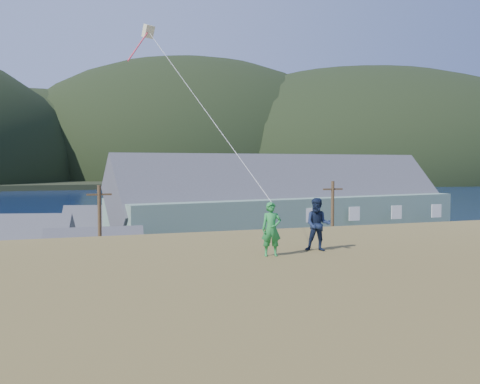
# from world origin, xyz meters

# --- Properties ---
(ground) EXTENTS (900.00, 900.00, 0.00)m
(ground) POSITION_xyz_m (0.00, 0.00, 0.00)
(ground) COLOR #0A1638
(ground) RESTS_ON ground
(grass_strip) EXTENTS (110.00, 8.00, 0.10)m
(grass_strip) POSITION_xyz_m (0.00, -2.00, 0.05)
(grass_strip) COLOR #4C3D19
(grass_strip) RESTS_ON ground
(waterfront_lot) EXTENTS (72.00, 36.00, 0.12)m
(waterfront_lot) POSITION_xyz_m (0.00, 17.00, 0.06)
(waterfront_lot) COLOR #28282B
(waterfront_lot) RESTS_ON ground
(wharf) EXTENTS (26.00, 14.00, 0.90)m
(wharf) POSITION_xyz_m (-6.00, 40.00, 0.45)
(wharf) COLOR gray
(wharf) RESTS_ON ground
(far_shore) EXTENTS (900.00, 320.00, 2.00)m
(far_shore) POSITION_xyz_m (0.00, 330.00, 1.00)
(far_shore) COLOR black
(far_shore) RESTS_ON ground
(far_hills) EXTENTS (760.00, 265.00, 143.00)m
(far_hills) POSITION_xyz_m (35.59, 279.38, 2.00)
(far_hills) COLOR black
(far_hills) RESTS_ON ground
(lodge) EXTENTS (38.92, 16.02, 13.29)m
(lodge) POSITION_xyz_m (16.43, 18.75, 5.10)
(lodge) COLOR slate
(lodge) RESTS_ON waterfront_lot
(shed_palegreen_near) EXTENTS (10.50, 7.84, 6.85)m
(shed_palegreen_near) POSITION_xyz_m (-10.63, 14.47, 2.58)
(shed_palegreen_near) COLOR slate
(shed_palegreen_near) RESTS_ON waterfront_lot
(shed_white) EXTENTS (7.78, 5.35, 6.03)m
(shed_white) POSITION_xyz_m (-4.34, 8.34, 2.33)
(shed_white) COLOR silver
(shed_white) RESTS_ON waterfront_lot
(shed_palegreen_far) EXTENTS (10.98, 7.72, 6.71)m
(shed_palegreen_far) POSITION_xyz_m (-1.80, 23.54, 2.57)
(shed_palegreen_far) COLOR slate
(shed_palegreen_far) RESTS_ON waterfront_lot
(utility_poles) EXTENTS (31.70, 0.24, 8.59)m
(utility_poles) POSITION_xyz_m (-3.58, 1.50, 4.40)
(utility_poles) COLOR #47331E
(utility_poles) RESTS_ON waterfront_lot
(parked_cars) EXTENTS (22.77, 12.44, 1.54)m
(parked_cars) POSITION_xyz_m (-9.01, 19.93, 0.84)
(parked_cars) COLOR navy
(parked_cars) RESTS_ON waterfront_lot
(kite_flyer_green) EXTENTS (0.68, 0.53, 1.67)m
(kite_flyer_green) POSITION_xyz_m (-0.55, -18.77, 8.04)
(kite_flyer_green) COLOR #248639
(kite_flyer_green) RESTS_ON hillside
(kite_flyer_navy) EXTENTS (1.05, 0.98, 1.74)m
(kite_flyer_navy) POSITION_xyz_m (1.25, -18.37, 8.07)
(kite_flyer_navy) COLOR #16213D
(kite_flyer_navy) RESTS_ON hillside
(kite_rig) EXTENTS (1.83, 4.62, 11.35)m
(kite_rig) POSITION_xyz_m (-2.98, -10.50, 15.58)
(kite_rig) COLOR beige
(kite_rig) RESTS_ON ground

